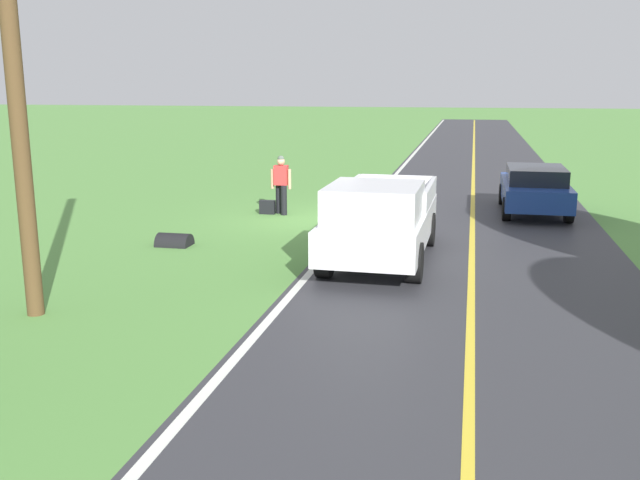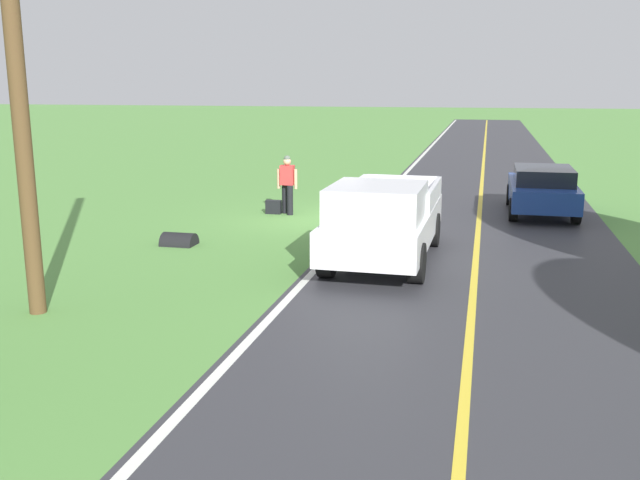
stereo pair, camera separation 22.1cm
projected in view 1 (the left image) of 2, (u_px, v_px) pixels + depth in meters
ground_plane at (315, 219)px, 20.28m from camera, size 200.00×200.00×0.00m
road_surface at (472, 225)px, 19.36m from camera, size 6.87×120.00×0.00m
lane_edge_line at (356, 220)px, 20.03m from camera, size 0.16×117.60×0.00m
lane_centre_line at (472, 225)px, 19.36m from camera, size 0.14×117.60×0.00m
hitchhiker_walking at (281, 181)px, 20.85m from camera, size 0.62×0.51×1.75m
suitcase_carried at (267, 207)px, 21.02m from camera, size 0.46×0.21×0.41m
pickup_truck_passing at (380, 219)px, 15.15m from camera, size 2.17×5.43×1.82m
sedan_near_oncoming at (535, 188)px, 21.04m from camera, size 1.93×4.40×1.41m
utility_pole_roadside at (16, 93)px, 11.10m from camera, size 0.28×0.28×7.34m
drainage_culvert at (175, 245)px, 16.95m from camera, size 0.80×0.60×0.60m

